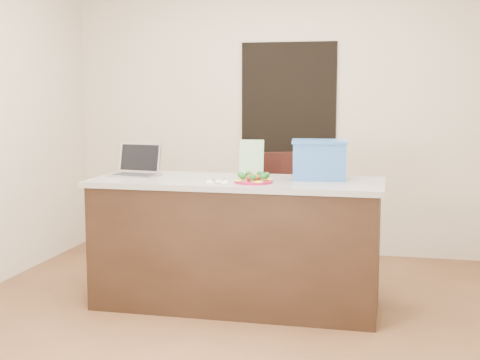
% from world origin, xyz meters
% --- Properties ---
extents(ground, '(4.00, 4.00, 0.00)m').
position_xyz_m(ground, '(0.00, 0.00, 0.00)').
color(ground, brown).
rests_on(ground, ground).
extents(room_shell, '(4.00, 4.00, 4.00)m').
position_xyz_m(room_shell, '(0.00, 0.00, 1.62)').
color(room_shell, white).
rests_on(room_shell, ground).
extents(doorway, '(0.90, 0.02, 2.00)m').
position_xyz_m(doorway, '(0.10, 1.98, 1.00)').
color(doorway, black).
rests_on(doorway, ground).
extents(island, '(2.06, 0.76, 0.92)m').
position_xyz_m(island, '(0.00, 0.25, 0.46)').
color(island, black).
rests_on(island, ground).
extents(plate, '(0.26, 0.26, 0.02)m').
position_xyz_m(plate, '(0.15, 0.11, 0.93)').
color(plate, maroon).
rests_on(plate, island).
extents(meatballs, '(0.11, 0.10, 0.04)m').
position_xyz_m(meatballs, '(0.15, 0.11, 0.96)').
color(meatballs, brown).
rests_on(meatballs, plate).
extents(broccoli, '(0.22, 0.22, 0.04)m').
position_xyz_m(broccoli, '(0.15, 0.11, 0.97)').
color(broccoli, '#134A16').
rests_on(broccoli, plate).
extents(pepper_rings, '(0.24, 0.24, 0.01)m').
position_xyz_m(pepper_rings, '(0.15, 0.11, 0.94)').
color(pepper_rings, '#FFFD1A').
rests_on(pepper_rings, plate).
extents(napkin, '(0.17, 0.17, 0.01)m').
position_xyz_m(napkin, '(-0.10, 0.09, 0.92)').
color(napkin, silver).
rests_on(napkin, island).
extents(fork, '(0.07, 0.16, 0.00)m').
position_xyz_m(fork, '(-0.12, 0.10, 0.93)').
color(fork, '#AFAFB3').
rests_on(fork, napkin).
extents(knife, '(0.03, 0.20, 0.01)m').
position_xyz_m(knife, '(-0.07, 0.07, 0.93)').
color(knife, white).
rests_on(knife, napkin).
extents(yogurt_bottle, '(0.03, 0.03, 0.07)m').
position_xyz_m(yogurt_bottle, '(0.14, 0.11, 0.95)').
color(yogurt_bottle, white).
rests_on(yogurt_bottle, island).
extents(laptop, '(0.37, 0.31, 0.24)m').
position_xyz_m(laptop, '(-0.77, 0.31, 0.98)').
color(laptop, '#B6B6BB').
rests_on(laptop, island).
extents(leaflet, '(0.19, 0.05, 0.26)m').
position_xyz_m(leaflet, '(0.05, 0.54, 1.05)').
color(leaflet, silver).
rests_on(leaflet, island).
extents(blue_box, '(0.42, 0.32, 0.28)m').
position_xyz_m(blue_box, '(0.57, 0.39, 1.06)').
color(blue_box, '#3062AE').
rests_on(blue_box, island).
extents(chair, '(0.60, 0.62, 1.03)m').
position_xyz_m(chair, '(0.15, 1.13, 0.59)').
color(chair, '#34130F').
rests_on(chair, ground).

